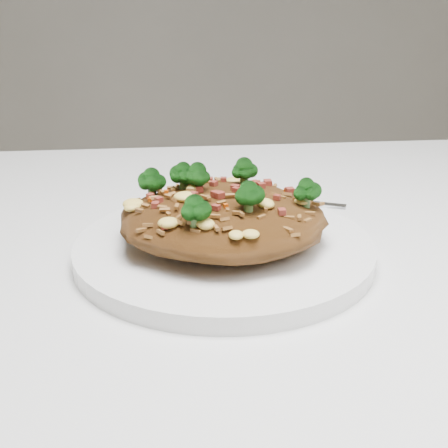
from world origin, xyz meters
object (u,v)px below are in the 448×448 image
(dining_table, at_px, (308,381))
(fork, at_px, (268,199))
(plate, at_px, (224,249))
(fried_rice, at_px, (224,210))

(dining_table, bearing_deg, fork, 94.97)
(plate, height_order, fried_rice, fried_rice)
(dining_table, xyz_separation_m, fork, (-0.01, 0.14, 0.11))
(dining_table, relative_size, fried_rice, 7.37)
(fried_rice, relative_size, fork, 1.05)
(fried_rice, height_order, fork, fried_rice)
(fork, bearing_deg, dining_table, -62.12)
(dining_table, height_order, fried_rice, fried_rice)
(dining_table, xyz_separation_m, plate, (-0.06, 0.05, 0.10))
(dining_table, xyz_separation_m, fried_rice, (-0.06, 0.05, 0.13))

